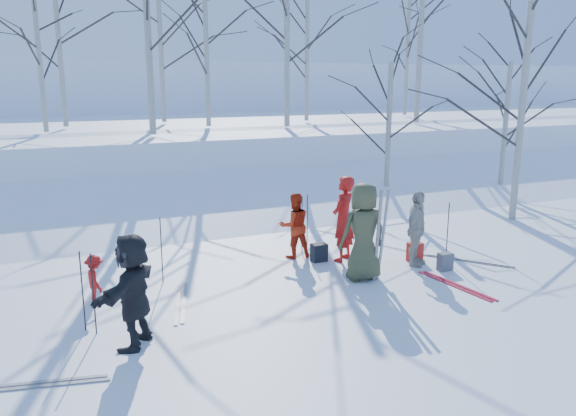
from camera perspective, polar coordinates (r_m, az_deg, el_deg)
name	(u,v)px	position (r m, az deg, el deg)	size (l,w,h in m)	color
ground	(319,289)	(11.05, 3.17, -8.19)	(120.00, 120.00, 0.00)	white
snow_ramp	(216,208)	(17.28, -7.37, 0.00)	(70.00, 9.50, 1.40)	white
snow_plateau	(153,146)	(26.76, -13.57, 6.15)	(70.00, 18.00, 2.20)	white
far_hill	(102,105)	(47.45, -18.33, 9.86)	(90.00, 30.00, 6.00)	white
skier_olive_center	(363,232)	(11.35, 7.66, -2.42)	(0.97, 0.63, 1.99)	#414328
skier_red_north	(343,219)	(12.50, 5.64, -1.10)	(0.70, 0.46, 1.92)	red
skier_redor_behind	(294,226)	(12.71, 0.66, -1.80)	(0.73, 0.57, 1.49)	#B8270E
skier_red_seated	(95,279)	(10.78, -19.01, -6.87)	(0.59, 0.34, 0.91)	red
skier_cream_east	(416,229)	(12.45, 12.92, -2.06)	(0.97, 0.40, 1.66)	beige
skier_grey_west	(133,290)	(8.82, -15.48, -8.08)	(1.64, 0.52, 1.77)	black
dog	(364,257)	(12.25, 7.70, -4.96)	(0.26, 0.57, 0.48)	black
upright_ski_left	(378,236)	(11.29, 9.11, -2.80)	(0.07, 0.02, 1.90)	silver
upright_ski_right	(383,235)	(11.35, 9.64, -2.72)	(0.07, 0.02, 1.90)	silver
ski_pair_a	(181,303)	(10.53, -10.82, -9.44)	(0.69, 1.89, 0.02)	silver
ski_pair_b	(456,285)	(11.65, 16.69, -7.55)	(0.41, 1.91, 0.02)	#A81829
ski_pair_c	(467,261)	(13.24, 17.72, -5.15)	(1.34, 1.61, 0.02)	silver
ski_pair_d	(35,385)	(8.52, -24.33, -16.05)	(1.90, 0.60, 0.02)	silver
ski_pole_a	(307,222)	(13.31, 1.96, -1.48)	(0.02, 0.02, 1.34)	black
ski_pole_b	(447,232)	(12.95, 15.90, -2.38)	(0.02, 0.02, 1.34)	black
ski_pole_c	(93,294)	(9.46, -19.17, -8.28)	(0.02, 0.02, 1.34)	black
ski_pole_d	(161,250)	(11.44, -12.73, -4.20)	(0.02, 0.02, 1.34)	black
ski_pole_e	(83,291)	(9.63, -20.15, -7.97)	(0.02, 0.02, 1.34)	black
ski_pole_f	(302,225)	(13.04, 1.43, -1.77)	(0.02, 0.02, 1.34)	black
backpack_red	(415,252)	(12.92, 12.76, -4.36)	(0.32, 0.22, 0.42)	#B4221B
backpack_grey	(445,262)	(12.46, 15.67, -5.27)	(0.30, 0.20, 0.38)	#515258
backpack_dark	(319,252)	(12.60, 3.17, -4.54)	(0.34, 0.24, 0.40)	black
birch_plateau_a	(147,15)	(19.42, -14.15, 18.50)	(5.91, 5.91, 7.59)	silver
birch_plateau_b	(161,47)	(25.12, -12.80, 15.67)	(4.98, 4.98, 6.25)	silver
birch_plateau_c	(206,53)	(22.55, -8.28, 15.31)	(4.49, 4.49, 5.55)	silver
birch_plateau_d	(287,35)	(22.22, -0.11, 17.16)	(5.40, 5.40, 6.85)	silver
birch_plateau_e	(307,62)	(25.36, 1.94, 14.65)	(4.18, 4.18, 5.11)	silver
birch_plateau_f	(422,18)	(25.11, 13.41, 18.26)	(6.58, 6.58, 8.54)	silver
birch_plateau_h	(59,44)	(23.73, -22.24, 15.13)	(4.91, 4.91, 6.16)	silver
birch_plateau_i	(407,53)	(30.32, 12.03, 15.15)	(4.96, 4.96, 6.23)	silver
birch_plateau_l	(40,62)	(21.43, -23.91, 13.43)	(3.92, 3.92, 4.74)	silver
birch_edge_b	(521,115)	(17.22, 22.63, 8.74)	(4.82, 4.82, 6.04)	silver
birch_edge_c	(505,130)	(20.76, 21.18, 7.38)	(3.80, 3.80, 4.58)	silver
birch_edge_e	(388,135)	(18.42, 10.16, 7.36)	(3.76, 3.76, 4.52)	silver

